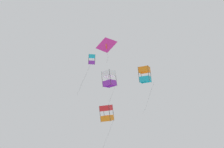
# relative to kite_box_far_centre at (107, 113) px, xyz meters

# --- Properties ---
(kite_box_far_centre) EXTENTS (1.94, 2.28, 6.53)m
(kite_box_far_centre) POSITION_rel_kite_box_far_centre_xyz_m (0.00, 0.00, 0.00)
(kite_box_far_centre) COLOR red
(kite_delta_low_drifter) EXTENTS (2.48, 1.39, 3.31)m
(kite_delta_low_drifter) POSITION_rel_kite_box_far_centre_xyz_m (0.27, -2.54, 8.83)
(kite_delta_low_drifter) COLOR #DB2D93
(kite_box_upper_right) EXTENTS (2.26, 2.21, 7.21)m
(kite_box_upper_right) POSITION_rel_kite_box_far_centre_xyz_m (5.29, 0.67, 5.57)
(kite_box_upper_right) COLOR orange
(kite_box_near_right) EXTENTS (2.28, 2.14, 5.95)m
(kite_box_near_right) POSITION_rel_kite_box_far_centre_xyz_m (-1.74, -2.49, 6.81)
(kite_box_near_right) COLOR #1EB2C6
(kite_box_highest) EXTENTS (2.20, 2.35, 5.18)m
(kite_box_highest) POSITION_rel_kite_box_far_centre_xyz_m (0.26, 0.29, 5.05)
(kite_box_highest) COLOR white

